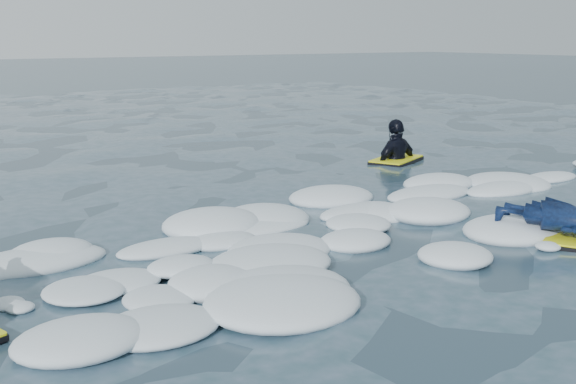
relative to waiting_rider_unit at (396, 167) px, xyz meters
name	(u,v)px	position (x,y,z in m)	size (l,w,h in m)	color
ground	(360,265)	(-3.85, -3.78, 0.06)	(120.00, 120.00, 0.00)	#152C34
foam_band	(295,238)	(-3.85, -2.75, 0.06)	(12.00, 3.10, 0.30)	white
waiting_rider_unit	(396,167)	(0.00, 0.00, 0.00)	(1.18, 0.96, 1.56)	black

